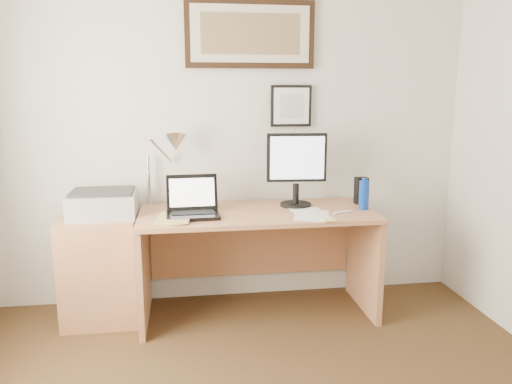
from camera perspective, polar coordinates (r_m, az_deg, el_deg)
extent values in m
cube|color=silver|center=(3.68, -3.02, 6.66)|extent=(3.50, 0.02, 2.50)
cube|color=#AA6D47|center=(3.59, -17.33, -8.50)|extent=(0.50, 0.40, 0.73)
cylinder|color=#0B349B|center=(3.53, 12.24, -0.36)|extent=(0.07, 0.07, 0.20)
cylinder|color=#0B349B|center=(3.51, 12.31, 1.39)|extent=(0.04, 0.04, 0.02)
cube|color=black|center=(3.71, 11.92, 0.16)|extent=(0.09, 0.08, 0.19)
cube|color=white|center=(3.32, 6.38, -2.68)|extent=(0.30, 0.36, 0.00)
cube|color=white|center=(3.38, 6.10, -2.38)|extent=(0.23, 0.31, 0.00)
cube|color=#E6D76D|center=(3.20, 8.29, -3.16)|extent=(0.09, 0.09, 0.01)
cylinder|color=white|center=(3.41, 9.88, -2.28)|extent=(0.14, 0.06, 0.02)
imported|color=tan|center=(3.25, -11.18, -2.95)|extent=(0.25, 0.31, 0.02)
cube|color=#AA6D47|center=(3.42, 0.15, -2.47)|extent=(1.60, 0.70, 0.03)
cube|color=#AA6D47|center=(3.51, -12.72, -8.81)|extent=(0.04, 0.65, 0.72)
cube|color=#AA6D47|center=(3.72, 12.24, -7.61)|extent=(0.04, 0.65, 0.72)
cube|color=#AA6D47|center=(3.81, -0.58, -5.43)|extent=(1.50, 0.03, 0.55)
cube|color=black|center=(3.28, -7.22, -2.67)|extent=(0.35, 0.25, 0.02)
cube|color=black|center=(3.31, -7.24, -2.31)|extent=(0.28, 0.14, 0.00)
cube|color=black|center=(3.39, -7.32, -0.01)|extent=(0.34, 0.09, 0.23)
cube|color=white|center=(3.38, -7.32, -0.04)|extent=(0.30, 0.06, 0.18)
cylinder|color=black|center=(3.58, 4.55, -1.43)|extent=(0.22, 0.22, 0.02)
cylinder|color=black|center=(3.57, 4.57, -0.18)|extent=(0.04, 0.04, 0.14)
cube|color=black|center=(3.51, 4.67, 3.94)|extent=(0.42, 0.07, 0.34)
cube|color=silver|center=(3.49, 4.75, 3.90)|extent=(0.38, 0.03, 0.30)
cube|color=#9F9FA2|center=(3.50, -17.06, -1.40)|extent=(0.44, 0.34, 0.16)
cube|color=#2E2E2E|center=(3.48, -17.15, 0.04)|extent=(0.40, 0.30, 0.02)
cylinder|color=silver|center=(3.63, -12.15, 1.27)|extent=(0.02, 0.02, 0.36)
cylinder|color=silver|center=(3.54, -10.75, 4.65)|extent=(0.15, 0.23, 0.19)
cone|color=silver|center=(3.47, -9.17, 5.57)|extent=(0.16, 0.18, 0.15)
cube|color=black|center=(3.68, -0.66, 17.60)|extent=(0.92, 0.03, 0.47)
cube|color=beige|center=(3.66, -0.62, 17.63)|extent=(0.84, 0.01, 0.39)
cube|color=brown|center=(3.65, -0.62, 17.64)|extent=(0.70, 0.00, 0.28)
cube|color=black|center=(3.71, 4.02, 9.79)|extent=(0.30, 0.02, 0.30)
cube|color=white|center=(3.69, 4.07, 9.78)|extent=(0.26, 0.00, 0.26)
cube|color=#ABB0B5|center=(3.69, 4.08, 9.78)|extent=(0.17, 0.00, 0.17)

